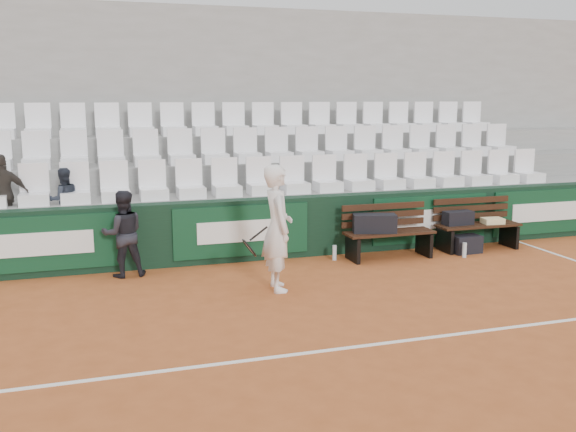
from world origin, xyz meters
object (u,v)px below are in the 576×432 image
object	(u,v)px
sports_bag_left	(374,223)
water_bottle_far	(464,250)
spectator_b	(1,165)
tennis_player	(277,228)
sports_bag_ground	(466,244)
bench_right	(477,237)
water_bottle_near	(335,253)
bench_left	(389,245)
sports_bag_right	(458,218)
spectator_c	(62,171)
ball_kid	(123,234)

from	to	relation	value
sports_bag_left	water_bottle_far	world-z (taller)	sports_bag_left
water_bottle_far	spectator_b	distance (m)	7.44
tennis_player	water_bottle_far	bearing A→B (deg)	12.59
water_bottle_far	sports_bag_ground	bearing A→B (deg)	53.44
bench_right	water_bottle_near	xyz separation A→B (m)	(-2.67, 0.04, -0.10)
bench_left	spectator_b	bearing A→B (deg)	169.30
bench_left	sports_bag_right	xyz separation A→B (m)	(1.38, 0.16, 0.34)
bench_left	water_bottle_near	bearing A→B (deg)	170.84
sports_bag_ground	water_bottle_near	world-z (taller)	sports_bag_ground
water_bottle_near	tennis_player	xyz separation A→B (m)	(-1.35, -1.27, 0.75)
sports_bag_right	sports_bag_ground	distance (m)	0.48
bench_right	sports_bag_right	xyz separation A→B (m)	(-0.38, 0.05, 0.34)
bench_left	spectator_c	xyz separation A→B (m)	(-5.06, 1.12, 1.28)
ball_kid	spectator_b	xyz separation A→B (m)	(-1.68, 0.92, 0.97)
sports_bag_right	water_bottle_near	size ratio (longest dim) A/B	2.08
water_bottle_near	ball_kid	world-z (taller)	ball_kid
sports_bag_left	ball_kid	world-z (taller)	ball_kid
sports_bag_ground	sports_bag_left	bearing A→B (deg)	177.10
tennis_player	bench_left	bearing A→B (deg)	26.36
water_bottle_near	ball_kid	distance (m)	3.37
sports_bag_right	water_bottle_far	size ratio (longest dim) A/B	2.05
water_bottle_near	tennis_player	size ratio (longest dim) A/B	0.14
bench_right	spectator_b	xyz separation A→B (m)	(-7.68, 1.01, 1.39)
sports_bag_left	bench_left	bearing A→B (deg)	-3.93
sports_bag_left	ball_kid	size ratio (longest dim) A/B	0.54
ball_kid	spectator_b	world-z (taller)	spectator_b
water_bottle_near	sports_bag_ground	bearing A→B (deg)	-5.24
water_bottle_far	tennis_player	xyz separation A→B (m)	(-3.47, -0.78, 0.74)
sports_bag_right	spectator_c	size ratio (longest dim) A/B	0.51
water_bottle_far	spectator_b	bearing A→B (deg)	168.41
tennis_player	ball_kid	bearing A→B (deg)	146.39
sports_bag_left	water_bottle_near	xyz separation A→B (m)	(-0.64, 0.13, -0.48)
water_bottle_far	ball_kid	distance (m)	5.51
water_bottle_near	water_bottle_far	distance (m)	2.18
sports_bag_ground	water_bottle_near	size ratio (longest dim) A/B	2.01
bench_left	sports_bag_right	size ratio (longest dim) A/B	2.93
spectator_b	spectator_c	xyz separation A→B (m)	(0.86, 0.00, -0.12)
tennis_player	spectator_b	distance (m)	4.36
spectator_b	water_bottle_far	bearing A→B (deg)	163.84
sports_bag_ground	bench_right	bearing A→B (deg)	27.11
water_bottle_near	sports_bag_right	bearing A→B (deg)	0.22
water_bottle_near	water_bottle_far	size ratio (longest dim) A/B	0.99
spectator_b	spectator_c	distance (m)	0.87
sports_bag_right	water_bottle_far	distance (m)	0.69
sports_bag_left	sports_bag_ground	world-z (taller)	sports_bag_left
bench_right	tennis_player	bearing A→B (deg)	-163.03
bench_right	tennis_player	size ratio (longest dim) A/B	0.86
spectator_b	bench_right	bearing A→B (deg)	167.91
sports_bag_right	spectator_c	bearing A→B (deg)	171.49
water_bottle_near	spectator_b	bearing A→B (deg)	169.02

